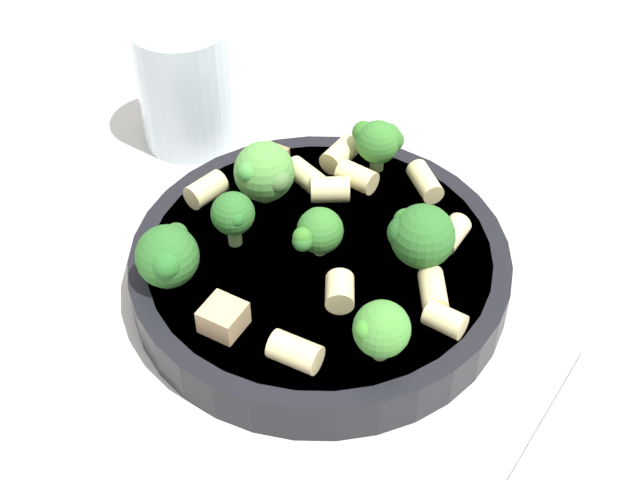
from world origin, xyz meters
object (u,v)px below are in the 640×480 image
Objects in this scene: broccoli_floret_3 at (379,141)px; broccoli_floret_0 at (265,173)px; rigatoni_2 at (330,190)px; rigatoni_9 at (445,320)px; broccoli_floret_4 at (381,329)px; rigatoni_1 at (306,176)px; rigatoni_0 at (295,352)px; chicken_chunk_0 at (223,317)px; pasta_bowl at (320,265)px; rigatoni_5 at (433,291)px; rigatoni_7 at (357,177)px; broccoli_floret_6 at (420,235)px; broccoli_floret_1 at (166,253)px; drinking_glass at (187,92)px; broccoli_floret_5 at (233,214)px; rigatoni_8 at (341,154)px; chicken_chunk_1 at (273,156)px; broccoli_floret_2 at (314,233)px; rigatoni_6 at (452,234)px; rigatoni_3 at (334,292)px; rigatoni_10 at (425,182)px; rigatoni_4 at (206,190)px.

broccoli_floret_0 is at bearing -171.79° from broccoli_floret_3.
rigatoni_2 is 1.10× the size of rigatoni_9.
broccoli_floret_4 reaches higher than rigatoni_1.
rigatoni_0 reaches higher than chicken_chunk_0.
pasta_bowl is 0.08m from rigatoni_5.
rigatoni_0 is 0.15m from rigatoni_7.
rigatoni_9 is at bearing 0.47° from rigatoni_0.
broccoli_floret_6 is 0.11m from rigatoni_0.
drinking_glass reaches higher than broccoli_floret_1.
pasta_bowl is 6.20× the size of broccoli_floret_5.
rigatoni_0 is 1.10× the size of rigatoni_7.
broccoli_floret_0 reaches higher than rigatoni_9.
broccoli_floret_3 is at bearing 86.54° from rigatoni_5.
rigatoni_8 is 0.16m from rigatoni_9.
broccoli_floret_5 is 0.16m from drinking_glass.
broccoli_floret_4 is 0.18m from chicken_chunk_1.
broccoli_floret_1 reaches higher than rigatoni_0.
broccoli_floret_0 is 0.06m from broccoli_floret_2.
drinking_glass reaches higher than rigatoni_6.
rigatoni_9 is (0.05, -0.04, -0.00)m from rigatoni_3.
broccoli_floret_3 is 1.46× the size of rigatoni_7.
chicken_chunk_0 is at bearing -94.09° from drinking_glass.
rigatoni_9 is at bearing -75.75° from rigatoni_2.
broccoli_floret_3 reaches higher than chicken_chunk_0.
broccoli_floret_6 reaches higher than broccoli_floret_0.
rigatoni_5 is (0.06, -0.01, -0.00)m from rigatoni_3.
drinking_glass is at bearing 134.40° from rigatoni_10.
rigatoni_6 and rigatoni_9 have the same top height.
rigatoni_9 is 1.26× the size of chicken_chunk_1.
broccoli_floret_6 reaches higher than chicken_chunk_1.
rigatoni_9 is (0.05, -0.08, 0.02)m from pasta_bowl.
broccoli_floret_5 is at bearing 23.94° from broccoli_floret_1.
rigatoni_4 is 1.13× the size of rigatoni_9.
chicken_chunk_0 reaches higher than rigatoni_10.
broccoli_floret_0 reaches higher than rigatoni_0.
rigatoni_4 is at bearing 113.92° from broccoli_floret_4.
broccoli_floret_0 is 0.11m from broccoli_floret_6.
rigatoni_3 is 0.22× the size of drinking_glass.
rigatoni_2 reaches higher than rigatoni_6.
broccoli_floret_3 reaches higher than rigatoni_6.
rigatoni_7 is (-0.04, 0.07, 0.00)m from rigatoni_6.
broccoli_floret_4 is 0.17m from rigatoni_4.
chicken_chunk_0 is 0.15m from chicken_chunk_1.
rigatoni_2 is at bearing -15.73° from rigatoni_4.
rigatoni_1 is at bearing 161.71° from rigatoni_7.
rigatoni_8 is at bearing -16.37° from chicken_chunk_1.
drinking_glass reaches higher than rigatoni_7.
broccoli_floret_0 is 0.04m from chicken_chunk_1.
drinking_glass is (-0.07, 0.13, 0.00)m from rigatoni_2.
broccoli_floret_1 is 0.17m from rigatoni_9.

